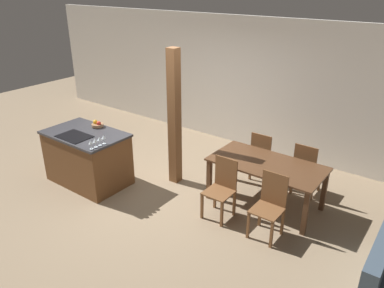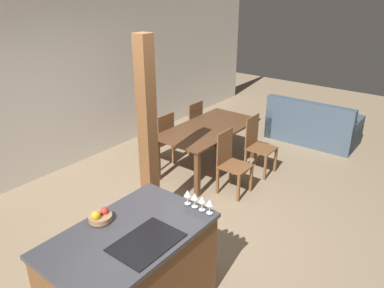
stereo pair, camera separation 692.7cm
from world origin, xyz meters
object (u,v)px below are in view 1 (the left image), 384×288
at_px(fruit_bowl, 97,124).
at_px(dining_chair_near_right, 270,205).
at_px(kitchen_island, 88,157).
at_px(wine_glass_far, 99,139).
at_px(wine_glass_middle, 95,141).
at_px(dining_chair_near_left, 222,187).
at_px(wine_glass_end, 104,137).
at_px(dining_chair_far_right, 306,168).
at_px(timber_post, 174,119).
at_px(dining_chair_far_left, 263,156).
at_px(dining_table, 267,169).
at_px(wine_glass_near, 91,143).

xyz_separation_m(fruit_bowl, dining_chair_near_right, (3.28, 0.21, -0.51)).
relative_size(kitchen_island, wine_glass_far, 9.91).
xyz_separation_m(wine_glass_middle, dining_chair_near_left, (1.81, 0.82, -0.58)).
xyz_separation_m(wine_glass_middle, wine_glass_end, (0.00, 0.17, 0.00)).
bearing_deg(dining_chair_far_right, timber_post, 24.82).
bearing_deg(wine_glass_far, dining_chair_far_left, 49.01).
relative_size(dining_table, dining_chair_near_right, 1.89).
bearing_deg(wine_glass_end, wine_glass_middle, -90.00).
distance_m(wine_glass_far, dining_chair_near_left, 2.04).
xyz_separation_m(wine_glass_far, dining_chair_far_right, (2.60, 2.09, -0.58)).
bearing_deg(dining_table, wine_glass_near, -144.41).
distance_m(fruit_bowl, wine_glass_near, 0.97).
xyz_separation_m(dining_chair_near_left, timber_post, (-1.23, 0.41, 0.70)).
bearing_deg(wine_glass_far, fruit_bowl, 142.36).
relative_size(kitchen_island, dining_table, 0.81).
bearing_deg(wine_glass_near, dining_chair_near_right, 19.16).
bearing_deg(wine_glass_end, dining_chair_far_left, 47.84).
height_order(wine_glass_far, dining_chair_far_right, wine_glass_far).
xyz_separation_m(kitchen_island, dining_table, (2.85, 1.20, 0.16)).
bearing_deg(timber_post, wine_glass_near, -113.67).
bearing_deg(dining_chair_far_right, dining_chair_near_right, 90.00).
distance_m(fruit_bowl, dining_chair_far_left, 2.98).
height_order(kitchen_island, dining_chair_near_right, kitchen_island).
height_order(wine_glass_end, dining_chair_far_left, wine_glass_end).
height_order(dining_chair_far_left, timber_post, timber_post).
distance_m(wine_glass_near, wine_glass_far, 0.17).
distance_m(wine_glass_middle, dining_chair_far_right, 3.44).
relative_size(wine_glass_near, wine_glass_middle, 1.00).
relative_size(fruit_bowl, dining_chair_far_left, 0.22).
height_order(wine_glass_end, dining_chair_far_right, wine_glass_end).
distance_m(wine_glass_far, dining_chair_near_right, 2.77).
bearing_deg(dining_table, wine_glass_end, -149.00).
distance_m(kitchen_island, timber_post, 1.70).
xyz_separation_m(dining_chair_near_left, dining_chair_near_right, (0.79, 0.00, 0.00)).
height_order(wine_glass_near, dining_chair_near_left, wine_glass_near).
relative_size(fruit_bowl, timber_post, 0.09).
relative_size(kitchen_island, timber_post, 0.60).
bearing_deg(dining_chair_near_left, dining_chair_near_right, 0.00).
distance_m(dining_table, dining_chair_near_right, 0.80).
height_order(wine_glass_end, timber_post, timber_post).
relative_size(wine_glass_far, dining_chair_near_left, 0.16).
xyz_separation_m(dining_chair_near_left, dining_chair_far_right, (0.79, 1.35, 0.00)).
distance_m(dining_chair_near_left, dining_chair_far_right, 1.56).
relative_size(fruit_bowl, wine_glass_end, 1.44).
xyz_separation_m(dining_chair_near_right, dining_chair_far_left, (-0.79, 1.35, 0.00)).
xyz_separation_m(wine_glass_near, wine_glass_middle, (0.00, 0.08, 0.00)).
bearing_deg(timber_post, dining_chair_far_right, 24.82).
height_order(wine_glass_near, wine_glass_middle, same).
distance_m(dining_chair_far_right, timber_post, 2.34).
relative_size(wine_glass_middle, wine_glass_end, 1.00).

